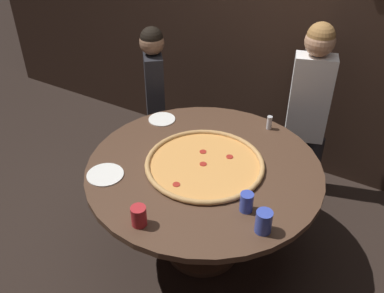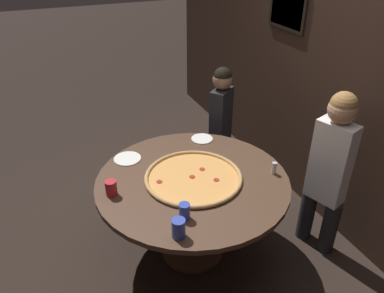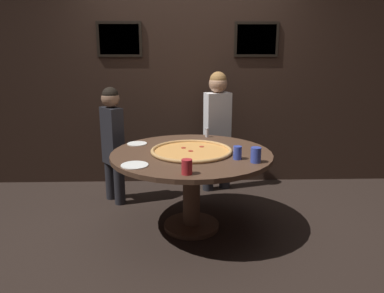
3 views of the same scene
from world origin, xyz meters
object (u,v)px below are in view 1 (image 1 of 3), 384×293
white_plate_beside_cup (105,175)px  diner_centre_back (309,102)px  diner_far_right (155,93)px  drink_cup_near_left (264,222)px  drink_cup_near_right (139,216)px  dining_table (204,184)px  white_plate_left_side (162,119)px  giant_pizza (204,164)px  drink_cup_beside_pizza (247,202)px  condiment_shaker (269,123)px

white_plate_beside_cup → diner_centre_back: (0.80, 1.38, 0.05)m
white_plate_beside_cup → diner_far_right: diner_far_right is taller
drink_cup_near_left → drink_cup_near_right: (-0.57, -0.28, -0.01)m
dining_table → white_plate_left_side: white_plate_left_side is taller
drink_cup_near_right → drink_cup_near_left: bearing=26.2°
dining_table → drink_cup_near_left: 0.64m
giant_pizza → diner_centre_back: diner_centre_back is taller
drink_cup_near_left → drink_cup_beside_pizza: 0.17m
dining_table → giant_pizza: (-0.00, 0.01, 0.16)m
giant_pizza → diner_centre_back: 1.06m
white_plate_beside_cup → white_plate_left_side: bearing=94.8°
drink_cup_near_left → drink_cup_beside_pizza: bearing=145.1°
condiment_shaker → giant_pizza: bearing=-107.4°
drink_cup_near_right → diner_centre_back: size_ratio=0.08×
drink_cup_beside_pizza → condiment_shaker: (-0.20, 0.82, -0.01)m
giant_pizza → diner_far_right: (-0.82, 0.66, -0.04)m
dining_table → white_plate_left_side: bearing=148.6°
giant_pizza → white_plate_left_side: size_ratio=3.84×
drink_cup_beside_pizza → white_plate_left_side: (-0.91, 0.54, -0.05)m
giant_pizza → drink_cup_near_right: size_ratio=6.43×
drink_cup_near_left → diner_centre_back: bearing=98.1°
drink_cup_near_left → diner_centre_back: diner_centre_back is taller
condiment_shaker → drink_cup_beside_pizza: bearing=-76.3°
drink_cup_beside_pizza → white_plate_left_side: size_ratio=0.59×
drink_cup_near_left → diner_centre_back: 1.34m
white_plate_left_side → giant_pizza: bearing=-31.1°
drink_cup_beside_pizza → diner_centre_back: diner_centre_back is taller
condiment_shaker → white_plate_left_side: bearing=-158.5°
drink_cup_beside_pizza → drink_cup_near_left: bearing=-34.9°
dining_table → white_plate_left_side: 0.63m
drink_cup_near_right → diner_far_right: diner_far_right is taller
drink_cup_near_left → diner_centre_back: (-0.19, 1.33, -0.01)m
white_plate_beside_cup → diner_centre_back: diner_centre_back is taller
drink_cup_near_left → white_plate_left_side: bearing=148.5°
drink_cup_near_left → dining_table: bearing=148.5°
giant_pizza → condiment_shaker: size_ratio=7.60×
dining_table → white_plate_beside_cup: 0.62m
white_plate_left_side → diner_far_right: diner_far_right is taller
drink_cup_beside_pizza → diner_far_right: 1.50m
drink_cup_near_left → condiment_shaker: (-0.34, 0.92, -0.01)m
drink_cup_beside_pizza → white_plate_beside_cup: (-0.85, -0.15, -0.05)m
drink_cup_near_right → white_plate_beside_cup: size_ratio=0.52×
white_plate_left_side → diner_far_right: 0.46m
drink_cup_near_left → drink_cup_near_right: size_ratio=1.11×
drink_cup_beside_pizza → white_plate_beside_cup: size_ratio=0.51×
diner_centre_back → condiment_shaker: bearing=51.7°
drink_cup_near_right → white_plate_beside_cup: (-0.42, 0.22, -0.05)m
drink_cup_near_right → diner_centre_back: diner_centre_back is taller
dining_table → diner_far_right: size_ratio=1.15×
drink_cup_near_left → white_plate_beside_cup: drink_cup_near_left is taller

